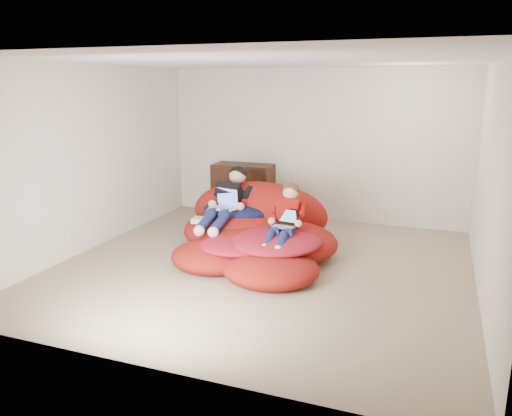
{
  "coord_description": "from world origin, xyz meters",
  "views": [
    {
      "loc": [
        1.98,
        -5.6,
        2.25
      ],
      "look_at": [
        -0.17,
        0.21,
        0.7
      ],
      "focal_mm": 35.0,
      "sensor_mm": 36.0,
      "label": 1
    }
  ],
  "objects_px": {
    "beanbag_pile": "(255,232)",
    "laptop_black": "(284,222)",
    "dresser": "(243,190)",
    "laptop_white": "(225,203)",
    "older_boy": "(229,198)",
    "younger_boy": "(286,216)"
  },
  "relations": [
    {
      "from": "beanbag_pile",
      "to": "dresser",
      "type": "bearing_deg",
      "value": 116.76
    },
    {
      "from": "dresser",
      "to": "younger_boy",
      "type": "bearing_deg",
      "value": -55.52
    },
    {
      "from": "beanbag_pile",
      "to": "laptop_white",
      "type": "distance_m",
      "value": 0.58
    },
    {
      "from": "older_boy",
      "to": "younger_boy",
      "type": "xyz_separation_m",
      "value": [
        0.96,
        -0.43,
        -0.06
      ]
    },
    {
      "from": "older_boy",
      "to": "laptop_white",
      "type": "distance_m",
      "value": 0.14
    },
    {
      "from": "beanbag_pile",
      "to": "younger_boy",
      "type": "bearing_deg",
      "value": -30.24
    },
    {
      "from": "beanbag_pile",
      "to": "laptop_black",
      "type": "height_order",
      "value": "beanbag_pile"
    },
    {
      "from": "dresser",
      "to": "laptop_white",
      "type": "xyz_separation_m",
      "value": [
        0.42,
        -1.71,
        0.19
      ]
    },
    {
      "from": "dresser",
      "to": "younger_boy",
      "type": "relative_size",
      "value": 1.05
    },
    {
      "from": "older_boy",
      "to": "laptop_black",
      "type": "height_order",
      "value": "older_boy"
    },
    {
      "from": "beanbag_pile",
      "to": "younger_boy",
      "type": "xyz_separation_m",
      "value": [
        0.52,
        -0.3,
        0.36
      ]
    },
    {
      "from": "beanbag_pile",
      "to": "laptop_white",
      "type": "relative_size",
      "value": 6.09
    },
    {
      "from": "dresser",
      "to": "laptop_white",
      "type": "bearing_deg",
      "value": -76.3
    },
    {
      "from": "dresser",
      "to": "older_boy",
      "type": "height_order",
      "value": "older_boy"
    },
    {
      "from": "younger_boy",
      "to": "laptop_white",
      "type": "relative_size",
      "value": 2.41
    },
    {
      "from": "dresser",
      "to": "older_boy",
      "type": "relative_size",
      "value": 0.78
    },
    {
      "from": "laptop_white",
      "to": "laptop_black",
      "type": "distance_m",
      "value": 1.02
    },
    {
      "from": "beanbag_pile",
      "to": "older_boy",
      "type": "height_order",
      "value": "older_boy"
    },
    {
      "from": "dresser",
      "to": "beanbag_pile",
      "type": "height_order",
      "value": "dresser"
    },
    {
      "from": "younger_boy",
      "to": "laptop_white",
      "type": "distance_m",
      "value": 1.01
    },
    {
      "from": "beanbag_pile",
      "to": "laptop_black",
      "type": "distance_m",
      "value": 0.68
    },
    {
      "from": "beanbag_pile",
      "to": "laptop_black",
      "type": "relative_size",
      "value": 7.11
    }
  ]
}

